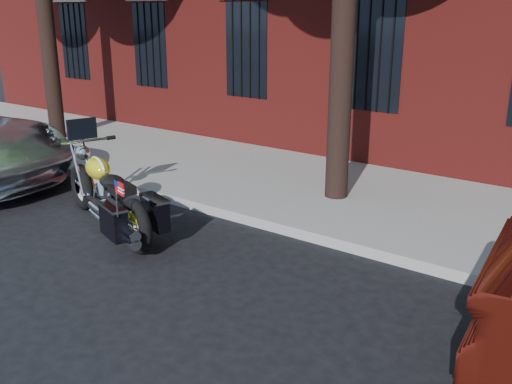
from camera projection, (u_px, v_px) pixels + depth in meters
The scene contains 4 objects.
ground at pixel (191, 255), 7.36m from camera, with size 120.00×120.00×0.00m, color black.
curb at pixel (255, 220), 8.39m from camera, with size 40.00×0.16×0.15m, color gray.
sidewalk at pixel (320, 190), 9.82m from camera, with size 40.00×3.60×0.15m, color gray.
motorcycle at pixel (109, 199), 7.97m from camera, with size 2.74×1.45×1.49m.
Camera 1 is at (4.74, -4.90, 3.02)m, focal length 40.00 mm.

